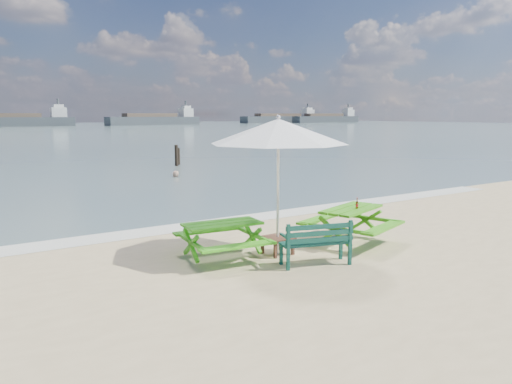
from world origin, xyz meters
TOP-DOWN VIEW (x-y plane):
  - foam_strip at (0.00, 4.60)m, footprint 22.00×0.90m
  - picnic_table_left at (-1.57, 1.72)m, footprint 1.64×1.79m
  - picnic_table_right at (1.36, 1.23)m, footprint 2.11×2.22m
  - park_bench at (-0.33, 0.42)m, footprint 1.38×0.80m
  - side_table at (-0.50, 1.38)m, footprint 0.55×0.55m
  - patio_umbrella at (-0.50, 1.38)m, footprint 2.77×2.77m
  - beer_bottle at (1.39, 1.10)m, footprint 0.06×0.06m
  - swimmer at (2.97, 14.01)m, footprint 0.68×0.58m
  - mooring_pilings at (5.18, 18.55)m, footprint 0.58×0.78m
  - cargo_ships at (53.32, 123.67)m, footprint 134.10×31.43m

SIDE VIEW (x-z plane):
  - swimmer at x=2.97m, z-range -1.31..0.27m
  - foam_strip at x=0.00m, z-range 0.00..0.01m
  - side_table at x=-0.50m, z-range 0.01..0.36m
  - park_bench at x=-0.33m, z-range -0.15..0.65m
  - picnic_table_left at x=-1.57m, z-range -0.01..0.69m
  - picnic_table_right at x=1.36m, z-range -0.01..0.76m
  - mooring_pilings at x=5.18m, z-range -0.24..1.10m
  - beer_bottle at x=1.39m, z-range 0.73..0.97m
  - cargo_ships at x=53.32m, z-range -1.02..3.38m
  - patio_umbrella at x=-0.50m, z-range 1.10..3.79m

